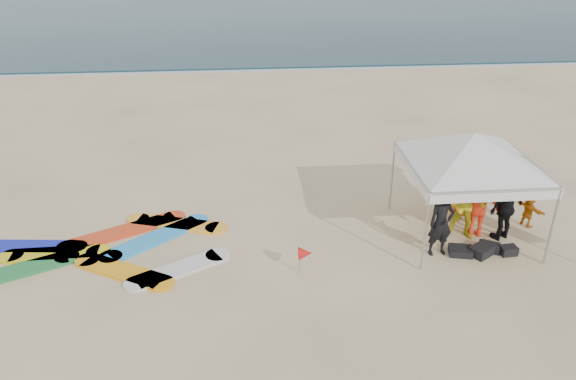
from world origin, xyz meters
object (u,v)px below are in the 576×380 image
at_px(person_orange_a, 479,202).
at_px(person_orange_b, 465,185).
at_px(person_black_a, 441,223).
at_px(person_yellow, 467,205).
at_px(canopy_tent, 476,133).
at_px(marker_pennant, 305,253).
at_px(person_seated, 529,210).
at_px(surfboard_spread, 109,248).
at_px(person_black_b, 506,207).

height_order(person_orange_a, person_orange_b, person_orange_a).
distance_m(person_black_a, person_yellow, 1.03).
bearing_deg(person_orange_a, person_yellow, 27.21).
distance_m(canopy_tent, marker_pennant, 4.55).
height_order(person_seated, marker_pennant, person_seated).
distance_m(person_orange_b, surfboard_spread, 8.61).
distance_m(person_orange_a, canopy_tent, 1.71).
bearing_deg(surfboard_spread, marker_pennant, -16.48).
xyz_separation_m(person_black_a, person_orange_b, (1.16, 1.70, 0.06)).
height_order(person_orange_b, canopy_tent, canopy_tent).
distance_m(person_yellow, person_black_b, 0.90).
xyz_separation_m(person_black_b, marker_pennant, (-4.74, -1.03, -0.32)).
relative_size(person_yellow, person_black_b, 1.06).
height_order(person_yellow, person_black_b, person_yellow).
xyz_separation_m(person_black_b, person_orange_b, (-0.54, 1.18, 0.02)).
xyz_separation_m(person_black_b, surfboard_spread, (-9.06, 0.25, -0.78)).
height_order(person_orange_a, person_seated, person_orange_a).
bearing_deg(surfboard_spread, person_orange_b, 6.26).
xyz_separation_m(person_yellow, marker_pennant, (-3.85, -1.14, -0.36)).
bearing_deg(surfboard_spread, canopy_tent, 0.07).
bearing_deg(person_black_a, person_orange_a, 26.83).
xyz_separation_m(canopy_tent, surfboard_spread, (-8.18, -0.01, -2.51)).
xyz_separation_m(person_yellow, person_seated, (1.75, 0.40, -0.44)).
relative_size(person_orange_a, person_orange_b, 1.03).
bearing_deg(person_orange_a, surfboard_spread, 8.02).
relative_size(person_black_a, marker_pennant, 2.43).
distance_m(person_black_a, person_orange_b, 2.06).
bearing_deg(canopy_tent, person_black_a, -136.53).
relative_size(person_yellow, canopy_tent, 0.44).
distance_m(person_black_b, canopy_tent, 1.96).
bearing_deg(person_black_a, person_seated, 15.61).
bearing_deg(canopy_tent, marker_pennant, -161.51).
bearing_deg(person_seated, canopy_tent, 72.94).
height_order(person_orange_a, person_black_b, person_orange_a).
bearing_deg(person_orange_b, person_black_b, 109.02).
height_order(person_black_a, person_yellow, person_yellow).
bearing_deg(canopy_tent, person_orange_b, 69.48).
height_order(canopy_tent, marker_pennant, canopy_tent).
bearing_deg(person_black_a, person_orange_b, 49.25).
relative_size(person_orange_a, surfboard_spread, 0.30).
relative_size(canopy_tent, surfboard_spread, 0.68).
xyz_separation_m(person_yellow, canopy_tent, (0.00, 0.14, 1.69)).
xyz_separation_m(person_orange_a, person_orange_b, (0.03, 0.96, -0.02)).
xyz_separation_m(person_yellow, surfboard_spread, (-8.17, 0.13, -0.82)).
bearing_deg(person_seated, person_black_b, 95.43).
bearing_deg(surfboard_spread, person_black_b, -1.56).
relative_size(canopy_tent, marker_pennant, 6.07).
bearing_deg(person_black_b, person_yellow, -31.45).
height_order(person_yellow, person_seated, person_yellow).
xyz_separation_m(person_black_b, canopy_tent, (-0.88, 0.26, 1.73)).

